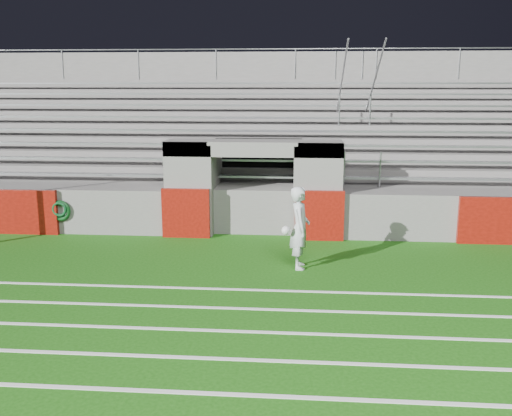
{
  "coord_description": "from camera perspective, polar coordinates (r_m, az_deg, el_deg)",
  "views": [
    {
      "loc": [
        1.31,
        -11.9,
        4.08
      ],
      "look_at": [
        0.2,
        1.8,
        1.1
      ],
      "focal_mm": 40.0,
      "sensor_mm": 36.0,
      "label": 1
    }
  ],
  "objects": [
    {
      "name": "ground",
      "position": [
        12.65,
        -1.57,
        -6.59
      ],
      "size": [
        90.0,
        90.0,
        0.0
      ],
      "primitive_type": "plane",
      "color": "#17500D",
      "rests_on": "ground"
    },
    {
      "name": "field_markings",
      "position": [
        8.12,
        -5.58,
        -17.94
      ],
      "size": [
        28.0,
        8.09,
        0.01
      ],
      "color": "white",
      "rests_on": "ground"
    },
    {
      "name": "hose_coil",
      "position": [
        16.6,
        -19.01,
        -0.21
      ],
      "size": [
        0.59,
        0.15,
        0.59
      ],
      "color": "#0B3A14",
      "rests_on": "ground"
    },
    {
      "name": "goalkeeper_with_ball",
      "position": [
        12.84,
        4.39,
        -1.98
      ],
      "size": [
        0.65,
        0.71,
        1.87
      ],
      "color": "silver",
      "rests_on": "ground"
    },
    {
      "name": "stadium_structure",
      "position": [
        20.08,
        0.86,
        4.82
      ],
      "size": [
        26.0,
        8.48,
        5.42
      ],
      "color": "#64615F",
      "rests_on": "ground"
    }
  ]
}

